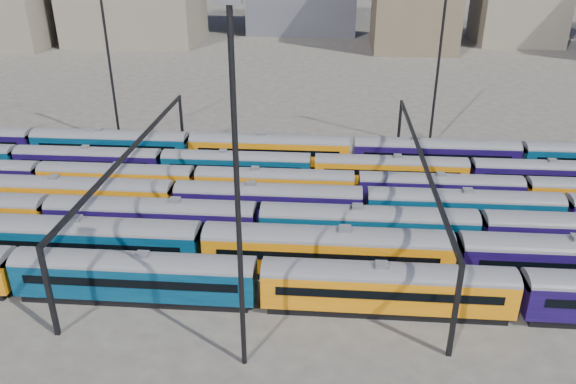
# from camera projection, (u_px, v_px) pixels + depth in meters

# --- Properties ---
(ground) EXTENTS (500.00, 500.00, 0.00)m
(ground) POSITION_uv_depth(u_px,v_px,m) (321.00, 222.00, 60.41)
(ground) COLOR #47413C
(ground) RESTS_ON ground
(rake_0) EXTENTS (124.93, 3.05, 5.13)m
(rake_0) POSITION_uv_depth(u_px,v_px,m) (520.00, 289.00, 44.60)
(rake_0) COLOR black
(rake_0) RESTS_ON ground
(rake_1) EXTENTS (112.84, 3.30, 5.58)m
(rake_1) POSITION_uv_depth(u_px,v_px,m) (327.00, 247.00, 50.10)
(rake_1) COLOR black
(rake_1) RESTS_ON ground
(rake_2) EXTENTS (127.90, 3.12, 5.26)m
(rake_2) POSITION_uv_depth(u_px,v_px,m) (258.00, 219.00, 55.16)
(rake_2) COLOR black
(rake_2) RESTS_ON ground
(rake_3) EXTENTS (142.19, 2.97, 5.00)m
(rake_3) POSITION_uv_depth(u_px,v_px,m) (268.00, 198.00, 59.69)
(rake_3) COLOR black
(rake_3) RESTS_ON ground
(rake_4) EXTENTS (111.25, 2.72, 4.56)m
(rake_4) POSITION_uv_depth(u_px,v_px,m) (356.00, 184.00, 63.62)
(rake_4) COLOR black
(rake_4) RESTS_ON ground
(rake_5) EXTENTS (131.25, 2.74, 4.60)m
(rake_5) POSITION_uv_depth(u_px,v_px,m) (390.00, 168.00, 67.81)
(rake_5) COLOR black
(rake_5) RESTS_ON ground
(rake_6) EXTENTS (127.52, 3.11, 5.24)m
(rake_6) POSITION_uv_depth(u_px,v_px,m) (189.00, 145.00, 74.02)
(rake_6) COLOR black
(rake_6) RESTS_ON ground
(gantry_1) EXTENTS (0.35, 40.35, 8.03)m
(gantry_1) POSITION_uv_depth(u_px,v_px,m) (132.00, 158.00, 58.93)
(gantry_1) COLOR black
(gantry_1) RESTS_ON ground
(gantry_2) EXTENTS (0.35, 40.35, 8.03)m
(gantry_2) POSITION_uv_depth(u_px,v_px,m) (421.00, 167.00, 56.80)
(gantry_2) COLOR black
(gantry_2) RESTS_ON ground
(mast_1) EXTENTS (1.40, 0.50, 25.60)m
(mast_1) POSITION_uv_depth(u_px,v_px,m) (107.00, 47.00, 76.39)
(mast_1) COLOR black
(mast_1) RESTS_ON ground
(mast_2) EXTENTS (1.40, 0.50, 25.60)m
(mast_2) POSITION_uv_depth(u_px,v_px,m) (237.00, 189.00, 34.97)
(mast_2) COLOR black
(mast_2) RESTS_ON ground
(mast_3) EXTENTS (1.40, 0.50, 25.60)m
(mast_3) POSITION_uv_depth(u_px,v_px,m) (440.00, 49.00, 75.00)
(mast_3) COLOR black
(mast_3) RESTS_ON ground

